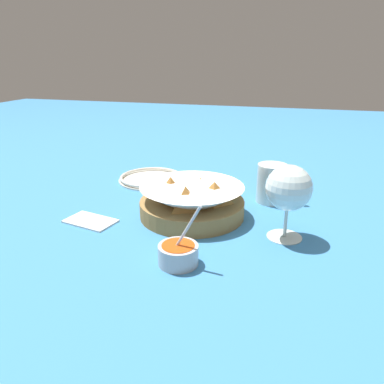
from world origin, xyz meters
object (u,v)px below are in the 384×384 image
object	(u,v)px
food_basket	(192,202)
sauce_cup	(178,253)
beer_mug	(272,185)
side_plate	(151,178)
wine_glass	(289,190)

from	to	relation	value
food_basket	sauce_cup	xyz separation A→B (m)	(0.03, -0.21, -0.01)
beer_mug	side_plate	bearing A→B (deg)	168.31
food_basket	wine_glass	xyz separation A→B (m)	(0.21, -0.05, 0.07)
wine_glass	side_plate	size ratio (longest dim) A/B	0.80
food_basket	wine_glass	size ratio (longest dim) A/B	1.57
sauce_cup	wine_glass	xyz separation A→B (m)	(0.18, 0.16, 0.08)
wine_glass	side_plate	distance (m)	0.49
food_basket	sauce_cup	size ratio (longest dim) A/B	2.05
food_basket	beer_mug	size ratio (longest dim) A/B	2.14
wine_glass	food_basket	bearing A→B (deg)	165.86
wine_glass	beer_mug	size ratio (longest dim) A/B	1.36
beer_mug	wine_glass	bearing A→B (deg)	-77.54
food_basket	beer_mug	xyz separation A→B (m)	(0.17, 0.14, 0.01)
sauce_cup	food_basket	bearing A→B (deg)	99.31
wine_glass	beer_mug	bearing A→B (deg)	102.46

